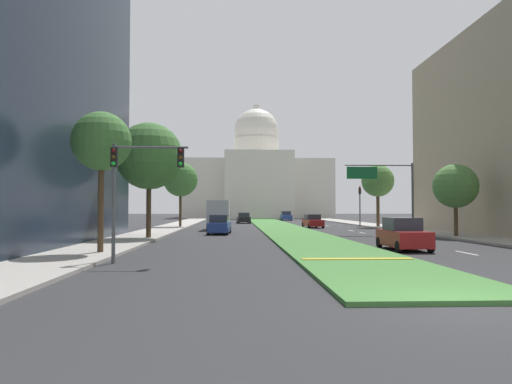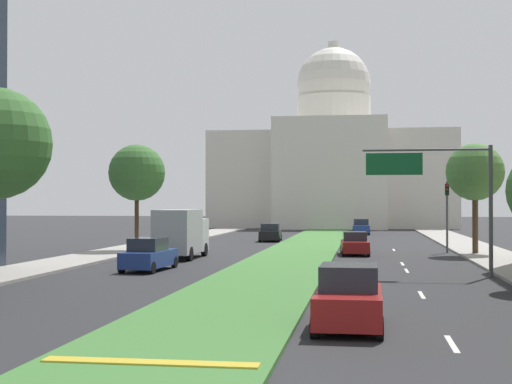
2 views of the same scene
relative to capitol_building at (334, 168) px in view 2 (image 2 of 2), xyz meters
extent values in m
plane|color=#2B2B2D|center=(0.00, -53.25, -8.96)|extent=(260.00, 260.00, 0.00)
cube|color=#427A38|center=(0.00, -58.66, -8.89)|extent=(5.42, 97.45, 0.14)
cube|color=gold|center=(0.00, -98.10, -8.80)|extent=(4.88, 0.50, 0.04)
cube|color=silver|center=(6.92, -94.10, -8.96)|extent=(0.16, 2.40, 0.01)
cube|color=silver|center=(6.92, -83.88, -8.96)|extent=(0.16, 2.40, 0.01)
cube|color=silver|center=(6.92, -73.44, -8.96)|extent=(0.16, 2.40, 0.01)
cube|color=silver|center=(6.92, -68.96, -8.96)|extent=(0.16, 2.40, 0.01)
cube|color=silver|center=(6.92, -55.96, -8.96)|extent=(0.16, 2.40, 0.01)
cube|color=#9E9991|center=(-13.14, -64.08, -8.89)|extent=(4.00, 97.45, 0.15)
cube|color=#9E9991|center=(13.14, -64.08, -8.89)|extent=(4.00, 97.45, 0.15)
cube|color=silver|center=(0.00, 0.89, -2.02)|extent=(35.27, 24.75, 13.89)
cube|color=silver|center=(0.00, -13.49, -1.33)|extent=(15.52, 4.00, 15.28)
cylinder|color=silver|center=(0.00, 0.89, 7.99)|extent=(11.37, 11.37, 6.12)
sphere|color=silver|center=(0.00, 0.89, 13.04)|extent=(11.39, 11.39, 11.39)
cylinder|color=silver|center=(0.00, 0.89, 18.16)|extent=(1.80, 1.80, 3.00)
cylinder|color=#515456|center=(10.64, -58.82, -6.36)|extent=(0.16, 0.16, 5.20)
cube|color=black|center=(10.64, -58.82, -4.36)|extent=(0.28, 0.24, 0.84)
sphere|color=red|center=(10.64, -58.96, -4.08)|extent=(0.18, 0.18, 0.18)
sphere|color=#4C380F|center=(10.64, -58.96, -4.36)|extent=(0.18, 0.18, 0.18)
sphere|color=#0F4219|center=(10.64, -58.96, -4.64)|extent=(0.18, 0.18, 0.18)
cylinder|color=#515456|center=(10.84, -76.33, -5.71)|extent=(0.20, 0.20, 6.50)
cylinder|color=#515456|center=(7.72, -76.33, -2.66)|extent=(6.24, 0.12, 0.12)
cube|color=#146033|center=(6.16, -76.38, -3.36)|extent=(2.80, 0.08, 1.10)
cylinder|color=#4C3823|center=(-12.05, -61.04, -6.60)|extent=(0.32, 0.32, 4.73)
sphere|color=#3D7033|center=(-12.05, -61.04, -3.08)|extent=(4.19, 4.19, 4.19)
cylinder|color=#4C3823|center=(12.29, -61.11, -6.62)|extent=(0.40, 0.40, 4.69)
sphere|color=#4C7F3D|center=(12.29, -61.11, -3.17)|extent=(4.00, 4.00, 4.00)
cube|color=maroon|center=(4.23, -92.11, -8.30)|extent=(1.94, 4.41, 0.89)
cube|color=#282D38|center=(4.23, -91.93, -7.49)|extent=(1.69, 2.13, 0.73)
cylinder|color=black|center=(5.08, -93.86, -8.64)|extent=(0.23, 0.64, 0.64)
cylinder|color=black|center=(3.34, -93.85, -8.64)|extent=(0.23, 0.64, 0.64)
cylinder|color=black|center=(5.11, -90.37, -8.64)|extent=(0.23, 0.64, 0.64)
cylinder|color=black|center=(3.38, -90.35, -8.64)|extent=(0.23, 0.64, 0.64)
cube|color=navy|center=(-6.81, -75.38, -8.32)|extent=(2.08, 4.65, 0.85)
cube|color=#282D38|center=(-6.82, -75.56, -7.54)|extent=(1.72, 2.28, 0.70)
cylinder|color=black|center=(-7.52, -73.50, -8.64)|extent=(0.26, 0.65, 0.64)
cylinder|color=black|center=(-5.87, -73.60, -8.64)|extent=(0.26, 0.65, 0.64)
cylinder|color=black|center=(-7.74, -77.15, -8.64)|extent=(0.26, 0.65, 0.64)
cylinder|color=black|center=(-6.10, -77.25, -8.64)|extent=(0.26, 0.65, 0.64)
cube|color=maroon|center=(4.01, -61.98, -8.36)|extent=(2.08, 4.45, 0.77)
cube|color=#282D38|center=(4.00, -61.80, -7.65)|extent=(1.72, 2.18, 0.63)
cylinder|color=black|center=(4.95, -63.64, -8.64)|extent=(0.26, 0.65, 0.64)
cylinder|color=black|center=(3.30, -63.75, -8.64)|extent=(0.26, 0.65, 0.64)
cylinder|color=black|center=(4.73, -60.21, -8.64)|extent=(0.26, 0.65, 0.64)
cylinder|color=black|center=(3.08, -60.31, -8.64)|extent=(0.26, 0.65, 0.64)
cube|color=black|center=(-4.07, -45.03, -8.34)|extent=(2.13, 4.48, 0.80)
cube|color=#282D38|center=(-4.06, -45.21, -7.61)|extent=(1.78, 2.19, 0.66)
cylinder|color=black|center=(-5.03, -43.35, -8.64)|extent=(0.26, 0.65, 0.64)
cylinder|color=black|center=(-3.31, -43.25, -8.64)|extent=(0.26, 0.65, 0.64)
cylinder|color=black|center=(-4.84, -46.82, -8.64)|extent=(0.26, 0.65, 0.64)
cylinder|color=black|center=(-3.11, -46.72, -8.64)|extent=(0.26, 0.65, 0.64)
cube|color=navy|center=(4.31, -29.09, -8.31)|extent=(1.95, 4.18, 0.86)
cube|color=#282D38|center=(4.31, -28.93, -7.53)|extent=(1.69, 2.02, 0.70)
cylinder|color=black|center=(5.20, -30.70, -8.64)|extent=(0.23, 0.64, 0.64)
cylinder|color=black|center=(3.48, -30.73, -8.64)|extent=(0.23, 0.64, 0.64)
cylinder|color=black|center=(5.14, -27.46, -8.64)|extent=(0.23, 0.64, 0.64)
cylinder|color=black|center=(3.42, -27.49, -8.64)|extent=(0.23, 0.64, 0.64)
cube|color=silver|center=(-7.19, -64.57, -7.51)|extent=(2.30, 2.00, 2.20)
cube|color=#B2B2B7|center=(-7.19, -67.77, -7.16)|extent=(2.30, 4.40, 2.80)
cylinder|color=black|center=(-8.24, -64.57, -8.51)|extent=(0.30, 0.90, 0.90)
cylinder|color=black|center=(-6.14, -64.57, -8.51)|extent=(0.30, 0.90, 0.90)
cylinder|color=black|center=(-8.24, -68.87, -8.51)|extent=(0.30, 0.90, 0.90)
cylinder|color=black|center=(-6.14, -68.87, -8.51)|extent=(0.30, 0.90, 0.90)
camera|label=1|loc=(-5.37, -118.69, -6.57)|focal=33.09mm
camera|label=2|loc=(4.68, -113.85, -5.28)|focal=51.73mm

